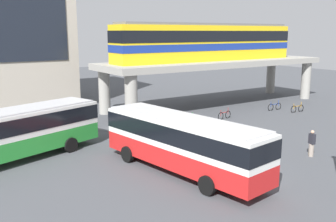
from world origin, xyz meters
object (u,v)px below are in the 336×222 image
object	(u,v)px
bicycle_orange	(297,109)
bicycle_black	(194,125)
bicycle_blue	(275,107)
pedestrian_waiting_near_stop	(312,144)
train	(208,42)
pedestrian_walking_across	(139,129)
bicycle_green	(189,121)
bus_main	(182,139)
bus_secondary	(16,129)
bicycle_silver	(171,119)
bicycle_red	(224,115)

from	to	relation	value
bicycle_orange	bicycle_black	bearing A→B (deg)	178.76
bicycle_blue	pedestrian_waiting_near_stop	size ratio (longest dim) A/B	1.03
train	bicycle_orange	size ratio (longest dim) A/B	12.07
train	pedestrian_walking_across	xyz separation A→B (m)	(-12.63, -7.32, -6.11)
bicycle_green	bus_main	bearing A→B (deg)	-129.04
train	bus_main	world-z (taller)	train
bicycle_green	pedestrian_walking_across	world-z (taller)	pedestrian_walking_across
bus_secondary	bicycle_blue	bearing A→B (deg)	3.69
train	bus_main	bearing A→B (deg)	-133.86
train	bicycle_blue	world-z (taller)	train
bicycle_orange	bicycle_silver	world-z (taller)	same
bicycle_red	pedestrian_waiting_near_stop	bearing A→B (deg)	-103.78
bicycle_orange	bus_main	bearing A→B (deg)	-159.94
bicycle_orange	bicycle_black	size ratio (longest dim) A/B	1.00
bicycle_blue	bicycle_orange	world-z (taller)	same
bus_secondary	bicycle_orange	world-z (taller)	bus_secondary
bicycle_red	pedestrian_walking_across	distance (m)	10.15
bus_secondary	bicycle_black	distance (m)	14.02
bicycle_red	bicycle_silver	xyz separation A→B (m)	(-4.88, 1.53, 0.00)
train	bicycle_black	distance (m)	12.12
bicycle_green	bicycle_blue	bearing A→B (deg)	0.61
bus_main	bicycle_green	world-z (taller)	bus_main
bicycle_red	bicycle_black	size ratio (longest dim) A/B	0.99
bicycle_red	bicycle_blue	xyz separation A→B (m)	(7.09, 0.21, 0.00)
bus_main	bicycle_silver	bearing A→B (deg)	58.14
bicycle_green	pedestrian_waiting_near_stop	bearing A→B (deg)	-83.38
pedestrian_waiting_near_stop	bicycle_red	bearing A→B (deg)	76.22
bicycle_green	bicycle_orange	bearing A→B (deg)	-8.65
train	bus_secondary	bearing A→B (deg)	-161.49
pedestrian_waiting_near_stop	bicycle_blue	bearing A→B (deg)	49.31
bus_secondary	pedestrian_waiting_near_stop	xyz separation A→B (m)	(15.83, -9.80, -1.17)
bus_secondary	bicycle_blue	xyz separation A→B (m)	(25.68, 1.66, -1.63)
pedestrian_walking_across	bus_secondary	bearing A→B (deg)	178.55
bicycle_black	bicycle_silver	distance (m)	3.04
bicycle_silver	pedestrian_walking_across	world-z (taller)	pedestrian_walking_across
bicycle_silver	pedestrian_walking_across	size ratio (longest dim) A/B	1.05
bus_secondary	bicycle_red	xyz separation A→B (m)	(18.58, 1.45, -1.63)
bicycle_black	pedestrian_waiting_near_stop	distance (m)	9.95
bicycle_green	bicycle_black	bearing A→B (deg)	-110.29
bicycle_red	bicycle_blue	bearing A→B (deg)	1.66
bicycle_green	pedestrian_walking_across	distance (m)	6.20
bus_main	bicycle_blue	size ratio (longest dim) A/B	6.32
bus_secondary	pedestrian_walking_across	xyz separation A→B (m)	(8.58, -0.22, -1.20)
bus_main	bicycle_orange	xyz separation A→B (m)	(19.53, 7.13, -1.63)
train	bicycle_silver	distance (m)	10.77
bus_secondary	bicycle_silver	distance (m)	14.12
bus_secondary	bicycle_black	world-z (taller)	bus_secondary
bus_main	bicycle_silver	xyz separation A→B (m)	(6.49, 10.44, -1.63)
bicycle_red	pedestrian_walking_across	xyz separation A→B (m)	(-10.01, -1.67, 0.43)
bicycle_silver	bus_main	bearing A→B (deg)	-121.86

